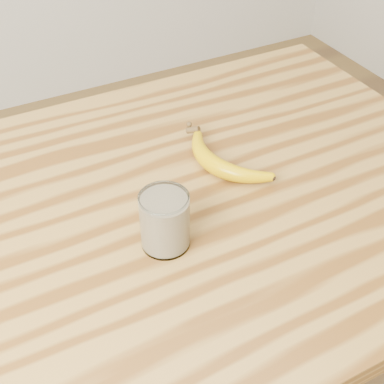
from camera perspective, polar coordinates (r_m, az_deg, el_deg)
name	(u,v)px	position (r m, az deg, el deg)	size (l,w,h in m)	color
table	(159,259)	(1.00, -3.59, -7.18)	(1.20, 0.80, 0.90)	olive
smoothie_glass	(165,221)	(0.81, -2.93, -3.11)	(0.08, 0.08, 0.10)	white
banana	(215,166)	(0.97, 2.46, 2.81)	(0.10, 0.27, 0.03)	#C79900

